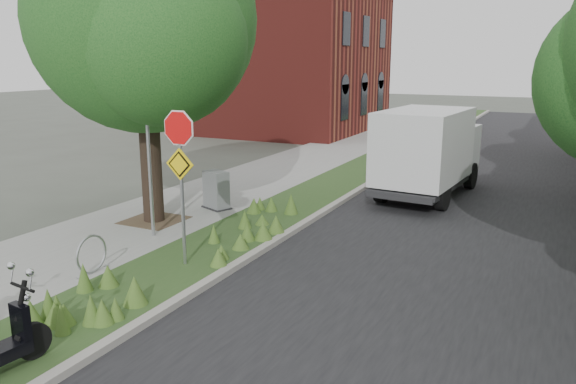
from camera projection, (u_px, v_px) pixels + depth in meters
ground at (228, 292)px, 10.24m from camera, size 120.00×120.00×0.00m
sidewalk_near at (276, 172)px, 20.78m from camera, size 3.50×60.00×0.12m
verge at (345, 179)px, 19.59m from camera, size 2.00×60.00×0.12m
kerb_near at (373, 182)px, 19.16m from camera, size 0.20×60.00×0.13m
road at (479, 194)px, 17.66m from camera, size 7.00×60.00×0.01m
street_tree_main at (143, 31)px, 13.39m from camera, size 6.21×5.54×7.66m
bare_post at (149, 151)px, 12.70m from camera, size 0.08×0.08×4.00m
bike_hoop at (92, 254)px, 10.77m from camera, size 0.06×0.78×0.77m
sign_assembly at (180, 156)px, 10.82m from camera, size 0.94×0.08×3.22m
brick_building at (291, 58)px, 32.55m from camera, size 9.40×10.40×8.30m
box_truck at (428, 148)px, 17.01m from camera, size 2.40×5.24×2.31m
utility_cabinet at (216, 191)px, 15.44m from camera, size 0.92×0.77×1.04m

